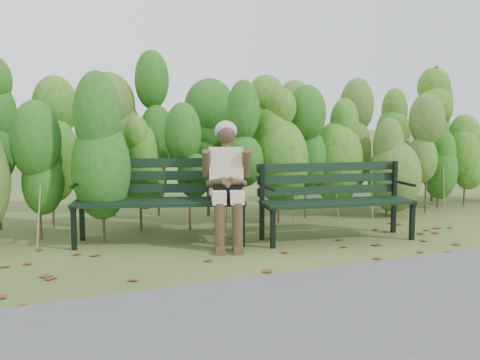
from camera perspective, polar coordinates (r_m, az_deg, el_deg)
name	(u,v)px	position (r m, az deg, el deg)	size (l,w,h in m)	color
ground	(253,251)	(6.20, 1.30, -7.25)	(80.00, 80.00, 0.00)	#3A4720
footpath	(377,317)	(4.39, 13.74, -13.34)	(60.00, 2.50, 0.01)	#474749
hedge_band	(196,132)	(7.75, -4.46, 4.93)	(11.04, 1.67, 2.42)	#47381E
leaf_litter	(240,254)	(6.06, -0.05, -7.56)	(5.74, 2.26, 0.01)	#643013
bench_left	(160,193)	(6.63, -8.09, -1.33)	(2.06, 1.23, 0.98)	black
bench_right	(334,194)	(6.84, 9.56, -1.44)	(1.89, 0.88, 0.91)	black
seated_woman	(227,175)	(6.40, -1.37, 0.49)	(0.63, 0.88, 1.42)	beige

